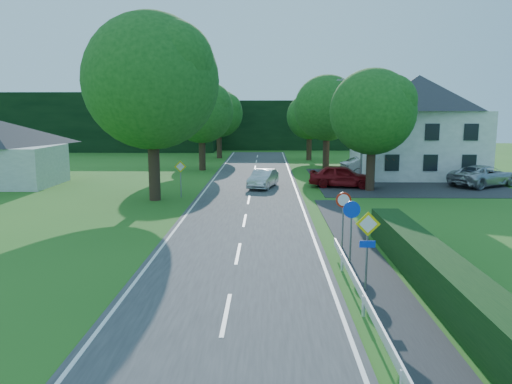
{
  "coord_description": "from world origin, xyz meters",
  "views": [
    {
      "loc": [
        1.12,
        -7.26,
        5.72
      ],
      "look_at": [
        0.6,
        17.76,
        1.58
      ],
      "focal_mm": 35.0,
      "sensor_mm": 36.0,
      "label": 1
    }
  ],
  "objects_px": {
    "motorcycle": "(273,176)",
    "moving_car": "(263,179)",
    "streetlight": "(360,127)",
    "parked_car_silver_b": "(483,176)",
    "parked_car_silver_a": "(371,167)",
    "parasol": "(382,168)",
    "parked_car_red": "(342,176)"
  },
  "relations": [
    {
      "from": "moving_car",
      "to": "motorcycle",
      "type": "relative_size",
      "value": 2.34
    },
    {
      "from": "parked_car_red",
      "to": "parasol",
      "type": "relative_size",
      "value": 2.01
    },
    {
      "from": "streetlight",
      "to": "moving_car",
      "type": "bearing_deg",
      "value": -172.31
    },
    {
      "from": "moving_car",
      "to": "motorcycle",
      "type": "bearing_deg",
      "value": 89.88
    },
    {
      "from": "motorcycle",
      "to": "parasol",
      "type": "bearing_deg",
      "value": -9.49
    },
    {
      "from": "streetlight",
      "to": "parasol",
      "type": "relative_size",
      "value": 3.34
    },
    {
      "from": "motorcycle",
      "to": "moving_car",
      "type": "bearing_deg",
      "value": -118.38
    },
    {
      "from": "parked_car_silver_a",
      "to": "parked_car_silver_b",
      "type": "height_order",
      "value": "parked_car_silver_a"
    },
    {
      "from": "moving_car",
      "to": "parasol",
      "type": "distance_m",
      "value": 10.13
    },
    {
      "from": "motorcycle",
      "to": "parked_car_silver_a",
      "type": "distance_m",
      "value": 9.29
    },
    {
      "from": "parked_car_silver_a",
      "to": "streetlight",
      "type": "bearing_deg",
      "value": 148.42
    },
    {
      "from": "streetlight",
      "to": "parasol",
      "type": "xyz_separation_m",
      "value": [
        2.31,
        2.53,
        -3.35
      ]
    },
    {
      "from": "moving_car",
      "to": "motorcycle",
      "type": "distance_m",
      "value": 2.94
    },
    {
      "from": "parked_car_silver_b",
      "to": "parasol",
      "type": "relative_size",
      "value": 2.36
    },
    {
      "from": "streetlight",
      "to": "parked_car_silver_b",
      "type": "xyz_separation_m",
      "value": [
        9.36,
        0.19,
        -3.64
      ]
    },
    {
      "from": "motorcycle",
      "to": "parked_car_silver_b",
      "type": "distance_m",
      "value": 15.9
    },
    {
      "from": "parked_car_silver_a",
      "to": "parasol",
      "type": "relative_size",
      "value": 2.14
    },
    {
      "from": "streetlight",
      "to": "moving_car",
      "type": "relative_size",
      "value": 1.97
    },
    {
      "from": "motorcycle",
      "to": "parked_car_red",
      "type": "distance_m",
      "value": 5.64
    },
    {
      "from": "parked_car_silver_a",
      "to": "parasol",
      "type": "height_order",
      "value": "parasol"
    },
    {
      "from": "streetlight",
      "to": "moving_car",
      "type": "distance_m",
      "value": 8.16
    },
    {
      "from": "parked_car_silver_a",
      "to": "parked_car_silver_b",
      "type": "relative_size",
      "value": 0.9
    },
    {
      "from": "streetlight",
      "to": "parked_car_silver_a",
      "type": "bearing_deg",
      "value": 69.77
    },
    {
      "from": "parked_car_red",
      "to": "parked_car_silver_a",
      "type": "height_order",
      "value": "parked_car_silver_a"
    },
    {
      "from": "motorcycle",
      "to": "parasol",
      "type": "relative_size",
      "value": 0.73
    },
    {
      "from": "parked_car_silver_b",
      "to": "parked_car_red",
      "type": "bearing_deg",
      "value": 62.14
    },
    {
      "from": "parked_car_red",
      "to": "parked_car_silver_b",
      "type": "bearing_deg",
      "value": -74.96
    },
    {
      "from": "motorcycle",
      "to": "parked_car_red",
      "type": "bearing_deg",
      "value": -38.87
    },
    {
      "from": "parasol",
      "to": "parked_car_silver_a",
      "type": "bearing_deg",
      "value": 94.79
    },
    {
      "from": "streetlight",
      "to": "motorcycle",
      "type": "distance_m",
      "value": 7.8
    },
    {
      "from": "streetlight",
      "to": "parasol",
      "type": "height_order",
      "value": "streetlight"
    },
    {
      "from": "streetlight",
      "to": "motorcycle",
      "type": "xyz_separation_m",
      "value": [
        -6.45,
        1.86,
        -3.97
      ]
    }
  ]
}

